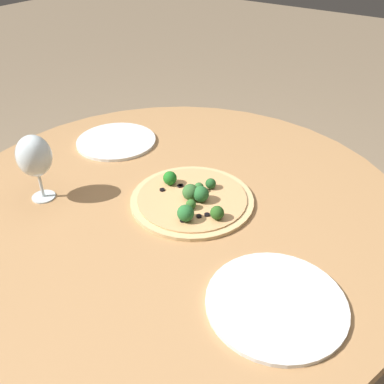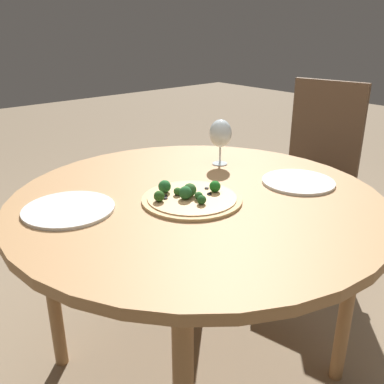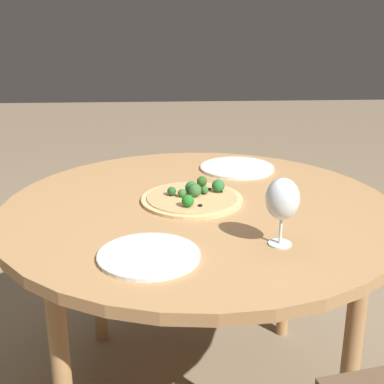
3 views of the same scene
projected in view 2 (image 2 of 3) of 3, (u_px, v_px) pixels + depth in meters
The scene contains 7 objects.
ground_plane at pixel (196, 369), 1.68m from camera, with size 12.00×12.00×0.00m, color #847056.
dining_table at pixel (197, 213), 1.43m from camera, with size 1.23×1.23×0.74m.
chair at pixel (314, 173), 2.23m from camera, with size 0.47×0.47×0.99m.
pizza at pixel (190, 197), 1.36m from camera, with size 0.32×0.32×0.06m.
wine_glass at pixel (221, 134), 1.67m from camera, with size 0.09×0.09×0.18m.
plate_near at pixel (298, 182), 1.52m from camera, with size 0.26×0.26×0.01m.
plate_far at pixel (69, 209), 1.29m from camera, with size 0.28×0.28×0.01m.
Camera 2 is at (-0.87, -0.97, 1.27)m, focal length 40.00 mm.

